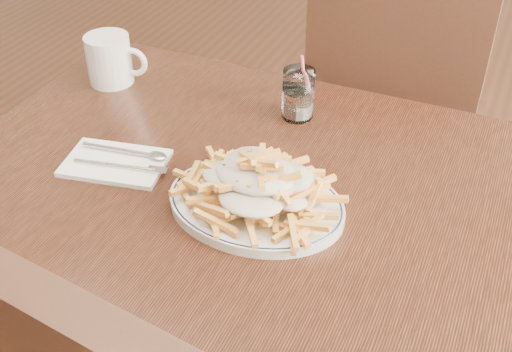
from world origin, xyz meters
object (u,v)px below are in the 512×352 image
at_px(coffee_mug, 110,60).
at_px(water_glass, 298,97).
at_px(table, 268,216).
at_px(fries_plate, 256,204).
at_px(chair_far, 393,114).
at_px(loaded_fries, 256,180).

bearing_deg(coffee_mug, water_glass, 3.92).
distance_m(table, water_glass, 0.27).
xyz_separation_m(fries_plate, water_glass, (-0.04, 0.31, 0.04)).
bearing_deg(chair_far, water_glass, -104.77).
height_order(chair_far, fries_plate, chair_far).
bearing_deg(chair_far, coffee_mug, -139.35).
bearing_deg(loaded_fries, table, 97.07).
bearing_deg(table, chair_far, 83.13).
height_order(fries_plate, water_glass, water_glass).
relative_size(fries_plate, loaded_fries, 1.31).
bearing_deg(fries_plate, loaded_fries, 0.00).
distance_m(chair_far, loaded_fries, 0.81).
height_order(water_glass, coffee_mug, water_glass).
bearing_deg(fries_plate, coffee_mug, 149.63).
relative_size(chair_far, fries_plate, 2.64).
bearing_deg(chair_far, fries_plate, -95.51).
bearing_deg(loaded_fries, water_glass, 98.10).
relative_size(loaded_fries, coffee_mug, 1.96).
bearing_deg(loaded_fries, fries_plate, 180.00).
height_order(loaded_fries, coffee_mug, coffee_mug).
height_order(table, chair_far, chair_far).
height_order(table, loaded_fries, loaded_fries).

